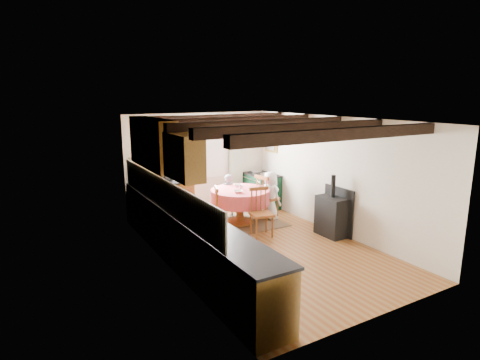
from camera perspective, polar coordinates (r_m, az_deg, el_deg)
floor at (r=7.60m, az=3.07°, el=-9.64°), size 3.60×5.50×0.00m
ceiling at (r=7.06m, az=3.30°, el=8.75°), size 3.60×5.50×0.00m
wall_back at (r=9.60m, az=-5.86°, el=2.44°), size 3.60×0.00×2.40m
wall_front at (r=5.25m, az=20.00°, el=-6.64°), size 3.60×0.00×2.40m
wall_left at (r=6.45m, az=-10.33°, el=-2.59°), size 0.00×5.50×2.40m
wall_right at (r=8.34m, az=13.59°, el=0.65°), size 0.00×5.50×2.40m
beam_a at (r=5.51m, az=14.87°, el=6.42°), size 3.60×0.16×0.16m
beam_b at (r=6.26m, az=8.37°, el=7.35°), size 3.60×0.16×0.16m
beam_c at (r=7.06m, az=3.29°, el=8.02°), size 3.60×0.16×0.16m
beam_d at (r=7.92m, az=-0.73°, el=8.50°), size 3.60×0.16×0.16m
beam_e at (r=8.80m, az=-3.97°, el=8.86°), size 3.60×0.16×0.16m
splash_left at (r=6.73m, az=-11.04°, el=-2.00°), size 0.02×4.50×0.55m
splash_back at (r=9.23m, az=-11.47°, el=1.85°), size 1.40×0.02×0.55m
base_cabinet_left at (r=6.78m, az=-7.67°, el=-8.50°), size 0.60×5.30×0.88m
base_cabinet_back at (r=9.12m, az=-10.99°, el=-3.15°), size 1.30×0.60×0.88m
worktop_left at (r=6.64m, az=-7.63°, el=-4.76°), size 0.64×5.30×0.04m
worktop_back at (r=8.99m, az=-11.07°, el=-0.36°), size 1.30×0.64×0.04m
wall_cabinet_glass at (r=7.48m, az=-12.48°, el=5.22°), size 0.34×1.80×0.90m
wall_cabinet_solid at (r=6.09m, az=-8.11°, el=3.34°), size 0.34×0.90×0.70m
window_frame at (r=9.57m, az=-5.32°, el=4.84°), size 1.34×0.03×1.54m
window_pane at (r=9.58m, az=-5.34°, el=4.84°), size 1.20×0.01×1.40m
curtain_left at (r=9.25m, az=-9.82°, el=1.32°), size 0.35×0.10×2.10m
curtain_right at (r=9.96m, az=-0.62°, el=2.27°), size 0.35×0.10×2.10m
curtain_rod at (r=9.43m, az=-5.18°, el=8.40°), size 2.00×0.03×0.03m
wall_picture at (r=10.01m, az=4.48°, el=5.76°), size 0.04×0.50×0.60m
wall_plate at (r=9.98m, az=-0.32°, el=5.78°), size 0.30×0.02×0.30m
rug at (r=8.89m, az=0.01°, el=-6.25°), size 1.81×1.41×0.01m
dining_table at (r=8.78m, az=0.01°, el=-3.87°), size 1.30×1.30×0.78m
chair_near at (r=8.02m, az=3.13°, el=-4.68°), size 0.50×0.52×0.99m
chair_left at (r=8.32m, az=-4.52°, el=-4.21°), size 0.54×0.53×0.95m
chair_right at (r=9.16m, az=3.91°, el=-2.40°), size 0.53×0.52×1.03m
aga_range at (r=10.04m, az=3.06°, el=-1.51°), size 0.62×0.96×0.88m
cast_iron_stove at (r=8.20m, az=13.09°, el=-3.62°), size 0.38×0.63×1.26m
child_far at (r=9.25m, az=-1.77°, el=-2.26°), size 0.37×0.25×1.02m
child_right at (r=9.10m, az=4.37°, el=-2.22°), size 0.45×0.60×1.12m
bowl_a at (r=8.40m, az=-0.28°, el=-1.67°), size 0.27×0.27×0.05m
bowl_b at (r=8.95m, az=-0.34°, el=-0.79°), size 0.19×0.19×0.05m
cup at (r=8.68m, az=0.15°, el=-1.09°), size 0.11×0.11×0.09m
canister_tall at (r=8.89m, az=-11.85°, el=0.39°), size 0.14×0.14×0.24m
canister_wide at (r=9.04m, az=-10.41°, el=0.52°), size 0.18×0.18×0.20m
canister_slim at (r=9.00m, az=-9.87°, el=0.81°), size 0.11×0.11×0.30m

